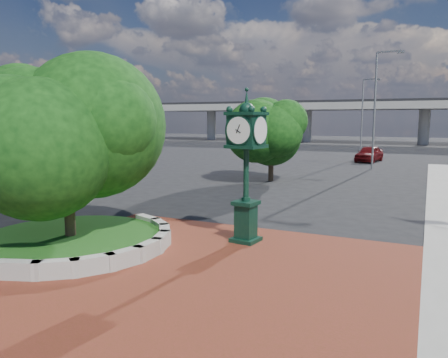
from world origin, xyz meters
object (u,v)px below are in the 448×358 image
Objects in this scene: street_lamp_near at (378,101)px; street_lamp_far at (364,112)px; post_clock at (246,161)px; parked_car at (369,154)px.

street_lamp_far is at bearing 103.28° from street_lamp_near.
post_clock is 0.62× the size of street_lamp_far.
post_clock is 32.50m from parked_car.
post_clock is 25.93m from street_lamp_near.
post_clock is at bearing -81.47° from parked_car.
post_clock is 0.53× the size of street_lamp_near.
street_lamp_far reaches higher than post_clock.
parked_car is 0.48× the size of street_lamp_near.
street_lamp_near reaches higher than parked_car.
street_lamp_near reaches higher than post_clock.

